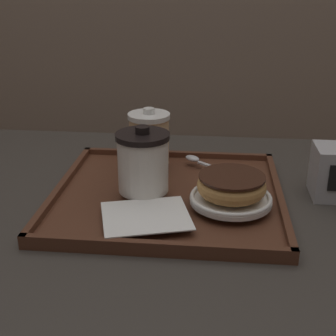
{
  "coord_description": "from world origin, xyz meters",
  "views": [
    {
      "loc": [
        0.11,
        -0.78,
        1.15
      ],
      "look_at": [
        0.03,
        0.01,
        0.82
      ],
      "focal_mm": 50.0,
      "sensor_mm": 36.0,
      "label": 1
    }
  ],
  "objects": [
    {
      "name": "cafe_table",
      "position": [
        0.0,
        0.0,
        0.59
      ],
      "size": [
        1.06,
        0.79,
        0.76
      ],
      "color": "#38332D",
      "rests_on": "ground_plane"
    },
    {
      "name": "serving_tray",
      "position": [
        0.03,
        0.01,
        0.76
      ],
      "size": [
        0.43,
        0.4,
        0.02
      ],
      "color": "#512D1E",
      "rests_on": "cafe_table"
    },
    {
      "name": "napkin_paper",
      "position": [
        0.0,
        -0.1,
        0.78
      ],
      "size": [
        0.17,
        0.16,
        0.0
      ],
      "rotation": [
        0.0,
        0.0,
        0.28
      ],
      "color": "white",
      "rests_on": "serving_tray"
    },
    {
      "name": "coffee_cup_front",
      "position": [
        -0.02,
        0.0,
        0.84
      ],
      "size": [
        0.1,
        0.1,
        0.12
      ],
      "color": "white",
      "rests_on": "serving_tray"
    },
    {
      "name": "coffee_cup_rear",
      "position": [
        -0.03,
        0.14,
        0.83
      ],
      "size": [
        0.09,
        0.09,
        0.12
      ],
      "color": "#E0B784",
      "rests_on": "serving_tray"
    },
    {
      "name": "plate_with_chocolate_donut",
      "position": [
        0.14,
        -0.03,
        0.79
      ],
      "size": [
        0.14,
        0.14,
        0.01
      ],
      "color": "white",
      "rests_on": "serving_tray"
    },
    {
      "name": "donut_chocolate_glazed",
      "position": [
        0.14,
        -0.03,
        0.81
      ],
      "size": [
        0.12,
        0.12,
        0.04
      ],
      "color": "tan",
      "rests_on": "plate_with_chocolate_donut"
    },
    {
      "name": "spoon",
      "position": [
        0.08,
        0.15,
        0.78
      ],
      "size": [
        0.11,
        0.09,
        0.01
      ],
      "rotation": [
        0.0,
        0.0,
        2.45
      ],
      "color": "silver",
      "rests_on": "serving_tray"
    }
  ]
}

